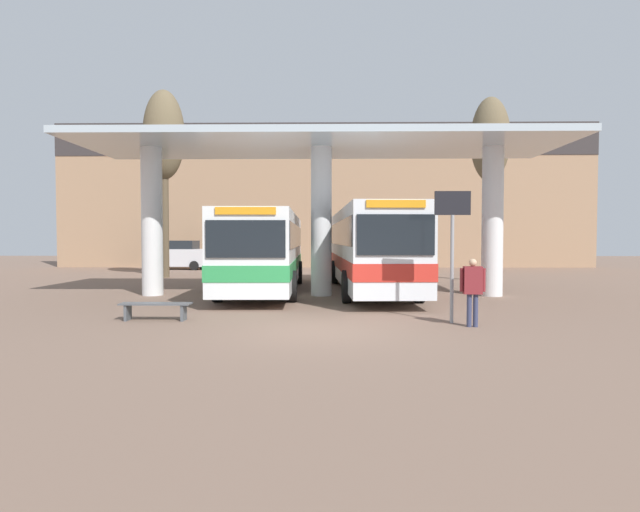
% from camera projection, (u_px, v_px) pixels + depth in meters
% --- Properties ---
extents(ground_plane, '(100.00, 100.00, 0.00)m').
position_uv_depth(ground_plane, '(317.00, 330.00, 11.63)').
color(ground_plane, '#755B4C').
extents(townhouse_backdrop, '(40.00, 0.58, 10.67)m').
position_uv_depth(townhouse_backdrop, '(324.00, 184.00, 36.98)').
color(townhouse_backdrop, '#9E7A5B').
rests_on(townhouse_backdrop, ground_plane).
extents(station_canopy, '(17.75, 5.44, 5.78)m').
position_uv_depth(station_canopy, '(321.00, 168.00, 18.58)').
color(station_canopy, silver).
rests_on(station_canopy, ground_plane).
extents(transit_bus_left_bay, '(3.01, 11.80, 3.09)m').
position_uv_depth(transit_bus_left_bay, '(266.00, 248.00, 20.36)').
color(transit_bus_left_bay, white).
rests_on(transit_bus_left_bay, ground_plane).
extents(transit_bus_center_bay, '(3.04, 12.51, 3.27)m').
position_uv_depth(transit_bus_center_bay, '(369.00, 246.00, 20.34)').
color(transit_bus_center_bay, silver).
rests_on(transit_bus_center_bay, ground_plane).
extents(waiting_bench_near_pillar, '(1.84, 0.44, 0.46)m').
position_uv_depth(waiting_bench_near_pillar, '(156.00, 307.00, 13.02)').
color(waiting_bench_near_pillar, '#4C5156').
rests_on(waiting_bench_near_pillar, ground_plane).
extents(info_sign_platform, '(0.90, 0.09, 3.34)m').
position_uv_depth(info_sign_platform, '(452.00, 230.00, 12.54)').
color(info_sign_platform, gray).
rests_on(info_sign_platform, ground_plane).
extents(pedestrian_waiting, '(0.61, 0.27, 1.65)m').
position_uv_depth(pedestrian_waiting, '(473.00, 285.00, 12.05)').
color(pedestrian_waiting, '#333856').
rests_on(pedestrian_waiting, ground_plane).
extents(poplar_tree_behind_left, '(1.89, 1.89, 9.13)m').
position_uv_depth(poplar_tree_behind_left, '(490.00, 144.00, 24.62)').
color(poplar_tree_behind_left, brown).
rests_on(poplar_tree_behind_left, ground_plane).
extents(poplar_tree_behind_right, '(2.21, 2.21, 10.22)m').
position_uv_depth(poplar_tree_behind_right, '(164.00, 139.00, 27.15)').
color(poplar_tree_behind_right, brown).
rests_on(poplar_tree_behind_right, ground_plane).
extents(parked_car_street, '(4.41, 2.15, 2.00)m').
position_uv_depth(parked_car_street, '(180.00, 255.00, 34.72)').
color(parked_car_street, silver).
rests_on(parked_car_street, ground_plane).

